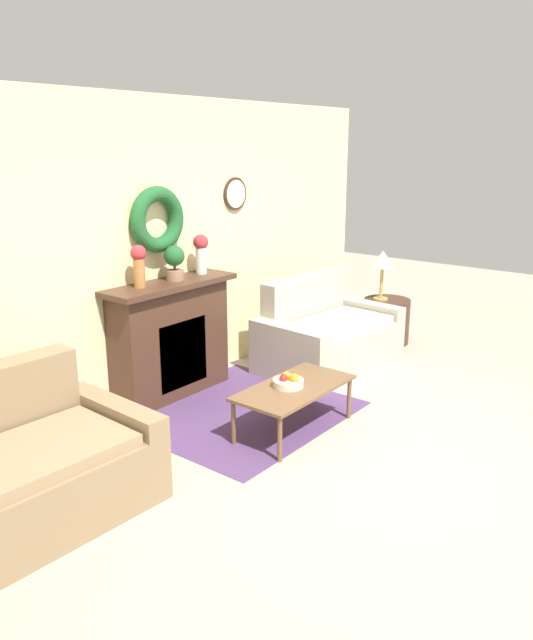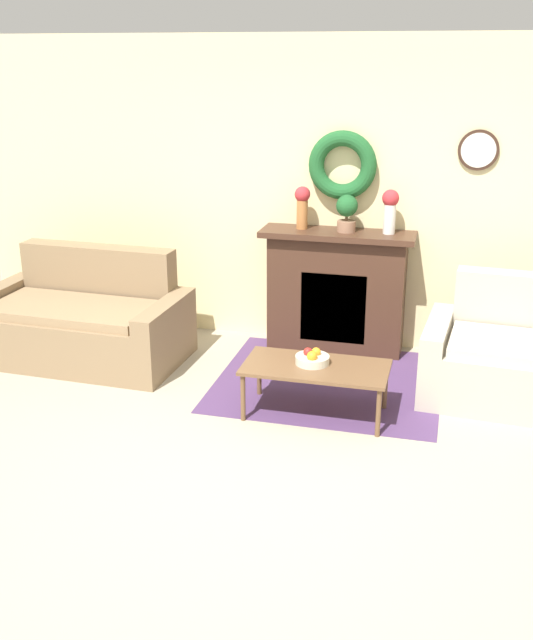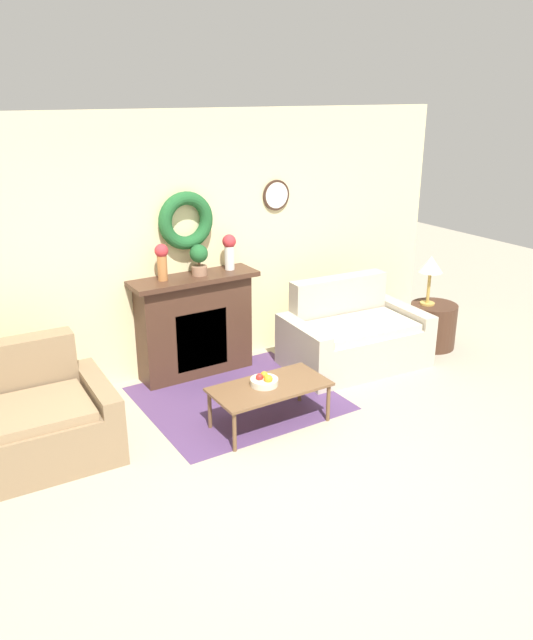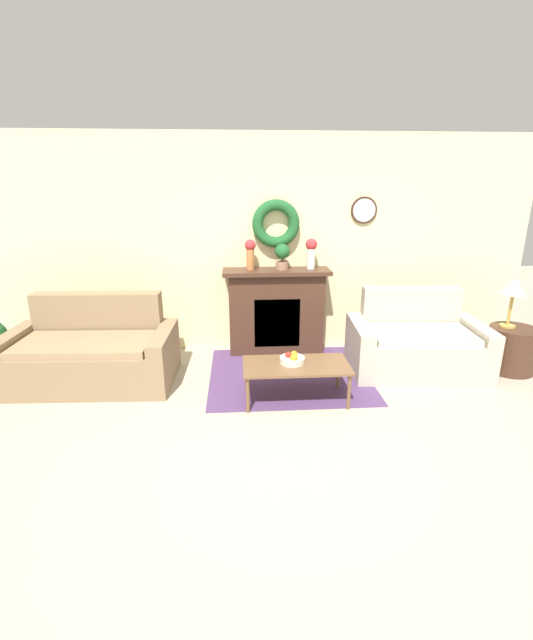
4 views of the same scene
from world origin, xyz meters
name	(u,v)px [view 3 (image 3 of 4)]	position (x,y,z in m)	size (l,w,h in m)	color
ground_plane	(321,488)	(0.00, 0.00, 0.00)	(16.00, 16.00, 0.00)	#9E937F
floor_rug	(238,398)	(0.19, 1.63, 0.00)	(1.80, 1.63, 0.01)	#4C335B
wall_back	(174,246)	(0.01, 2.59, 1.36)	(6.80, 0.20, 2.70)	beige
fireplace	(195,325)	(0.11, 2.39, 0.55)	(1.33, 0.41, 1.09)	#42281C
loveseat_right	(353,336)	(1.69, 1.71, 0.31)	(1.57, 1.02, 0.91)	#B2A893
coffee_table	(270,389)	(0.19, 1.04, 0.35)	(1.06, 0.53, 0.39)	brown
fruit_bowl	(265,381)	(0.15, 1.07, 0.43)	(0.25, 0.25, 0.12)	beige
side_table_by_loveseat	(433,326)	(2.79, 1.58, 0.26)	(0.54, 0.54, 0.52)	#42281C
table_lamp	(431,267)	(2.73, 1.64, 0.98)	(0.28, 0.28, 0.58)	#B28E42
vase_on_mantel_left	(162,259)	(-0.22, 2.39, 1.30)	(0.14, 0.14, 0.37)	#AD6B38
vase_on_mantel_right	(229,249)	(0.54, 2.39, 1.31)	(0.14, 0.14, 0.37)	silver
potted_plant_on_mantel	(199,258)	(0.18, 2.37, 1.26)	(0.19, 0.19, 0.32)	#8E664C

